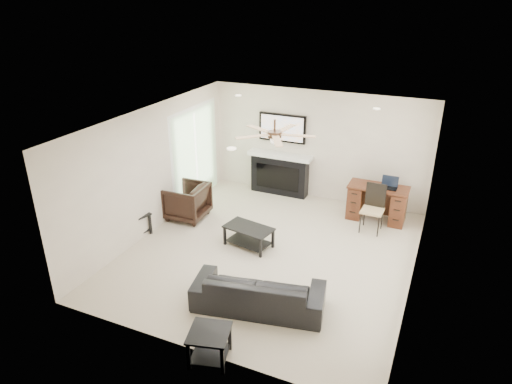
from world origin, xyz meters
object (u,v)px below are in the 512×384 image
Objects in this scene: desk at (377,203)px; coffee_table at (249,237)px; sofa at (259,291)px; fireplace_unit at (280,155)px; armchair at (186,201)px.

coffee_table is at bearing -133.83° from desk.
fireplace_unit reaches higher than sofa.
fireplace_unit is at bearing -83.97° from sofa.
desk is (1.10, 3.68, 0.09)m from sofa.
armchair and desk have the same top height.
sofa is 3.85m from desk.
coffee_table is 0.74× the size of desk.
fireplace_unit is (-0.37, 2.53, 0.75)m from coffee_table.
armchair is 0.68× the size of desk.
sofa is at bearing -50.06° from coffee_table.
coffee_table is (1.70, -0.55, -0.18)m from armchair.
coffee_table is 2.90m from desk.
desk reaches higher than sofa.
desk is (3.70, 1.53, 0.00)m from armchair.
sofa is 3.37m from armchair.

